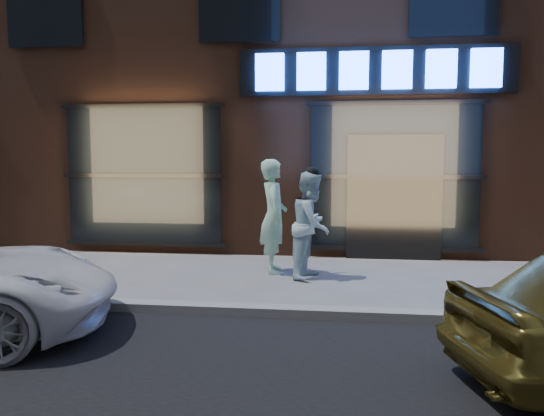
{
  "coord_description": "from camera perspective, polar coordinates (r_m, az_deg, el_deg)",
  "views": [
    {
      "loc": [
        -1.06,
        -6.43,
        2.0
      ],
      "look_at": [
        -2.07,
        1.6,
        1.2
      ],
      "focal_mm": 35.0,
      "sensor_mm": 36.0,
      "label": 1
    }
  ],
  "objects": [
    {
      "name": "ground",
      "position": [
        6.82,
        16.12,
        -11.64
      ],
      "size": [
        90.0,
        90.0,
        0.0
      ],
      "primitive_type": "plane",
      "color": "slate",
      "rests_on": "ground"
    },
    {
      "name": "curb",
      "position": [
        6.8,
        16.14,
        -11.15
      ],
      "size": [
        60.0,
        0.25,
        0.12
      ],
      "primitive_type": "cube",
      "color": "gray",
      "rests_on": "ground"
    },
    {
      "name": "storefront_building",
      "position": [
        14.8,
        11.67,
        17.81
      ],
      "size": [
        30.2,
        8.28,
        10.3
      ],
      "color": "#54301E",
      "rests_on": "ground"
    },
    {
      "name": "man_bowtie",
      "position": [
        9.04,
        0.17,
        -0.89
      ],
      "size": [
        0.61,
        0.79,
        1.94
      ],
      "primitive_type": "imported",
      "rotation": [
        0.0,
        0.0,
        1.79
      ],
      "color": "#C2FFDB",
      "rests_on": "ground"
    },
    {
      "name": "man_cap",
      "position": [
        8.69,
        4.28,
        -1.81
      ],
      "size": [
        0.86,
        0.99,
        1.75
      ],
      "primitive_type": "imported",
      "rotation": [
        0.0,
        0.0,
        1.31
      ],
      "color": "silver",
      "rests_on": "ground"
    }
  ]
}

